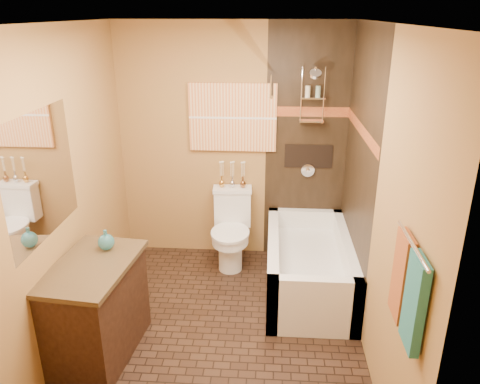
# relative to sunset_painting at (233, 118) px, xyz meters

# --- Properties ---
(floor) EXTENTS (3.00, 3.00, 0.00)m
(floor) POSITION_rel_sunset_painting_xyz_m (-0.00, -1.48, -1.55)
(floor) COLOR black
(floor) RESTS_ON ground
(wall_left) EXTENTS (0.02, 3.00, 2.50)m
(wall_left) POSITION_rel_sunset_painting_xyz_m (-1.20, -1.48, -0.30)
(wall_left) COLOR #A06D3E
(wall_left) RESTS_ON floor
(wall_right) EXTENTS (0.02, 3.00, 2.50)m
(wall_right) POSITION_rel_sunset_painting_xyz_m (1.20, -1.48, -0.30)
(wall_right) COLOR #A06D3E
(wall_right) RESTS_ON floor
(wall_back) EXTENTS (2.40, 0.02, 2.50)m
(wall_back) POSITION_rel_sunset_painting_xyz_m (-0.00, 0.02, -0.30)
(wall_back) COLOR #A06D3E
(wall_back) RESTS_ON floor
(wall_front) EXTENTS (2.40, 0.02, 2.50)m
(wall_front) POSITION_rel_sunset_painting_xyz_m (-0.00, -2.98, -0.30)
(wall_front) COLOR #A06D3E
(wall_front) RESTS_ON floor
(ceiling) EXTENTS (3.00, 3.00, 0.00)m
(ceiling) POSITION_rel_sunset_painting_xyz_m (-0.00, -1.48, 0.95)
(ceiling) COLOR silver
(ceiling) RESTS_ON wall_back
(alcove_tile_back) EXTENTS (0.85, 0.01, 2.50)m
(alcove_tile_back) POSITION_rel_sunset_painting_xyz_m (0.77, 0.01, -0.30)
(alcove_tile_back) COLOR black
(alcove_tile_back) RESTS_ON wall_back
(alcove_tile_right) EXTENTS (0.01, 1.50, 2.50)m
(alcove_tile_right) POSITION_rel_sunset_painting_xyz_m (1.18, -0.73, -0.30)
(alcove_tile_right) COLOR black
(alcove_tile_right) RESTS_ON wall_right
(mosaic_band_back) EXTENTS (0.85, 0.01, 0.10)m
(mosaic_band_back) POSITION_rel_sunset_painting_xyz_m (0.77, 0.00, 0.07)
(mosaic_band_back) COLOR maroon
(mosaic_band_back) RESTS_ON alcove_tile_back
(mosaic_band_right) EXTENTS (0.01, 1.50, 0.10)m
(mosaic_band_right) POSITION_rel_sunset_painting_xyz_m (1.17, -0.73, 0.07)
(mosaic_band_right) COLOR maroon
(mosaic_band_right) RESTS_ON alcove_tile_right
(alcove_niche) EXTENTS (0.50, 0.01, 0.25)m
(alcove_niche) POSITION_rel_sunset_painting_xyz_m (0.80, 0.01, -0.40)
(alcove_niche) COLOR black
(alcove_niche) RESTS_ON alcove_tile_back
(shower_fixtures) EXTENTS (0.24, 0.33, 1.16)m
(shower_fixtures) POSITION_rel_sunset_painting_xyz_m (0.80, -0.10, 0.12)
(shower_fixtures) COLOR silver
(shower_fixtures) RESTS_ON floor
(curtain_rod) EXTENTS (0.03, 1.55, 0.03)m
(curtain_rod) POSITION_rel_sunset_painting_xyz_m (0.40, -0.73, 0.47)
(curtain_rod) COLOR silver
(curtain_rod) RESTS_ON wall_back
(towel_bar) EXTENTS (0.02, 0.55, 0.02)m
(towel_bar) POSITION_rel_sunset_painting_xyz_m (1.15, -2.53, -0.10)
(towel_bar) COLOR silver
(towel_bar) RESTS_ON wall_right
(towel_teal) EXTENTS (0.05, 0.22, 0.52)m
(towel_teal) POSITION_rel_sunset_painting_xyz_m (1.16, -2.66, -0.37)
(towel_teal) COLOR #21706D
(towel_teal) RESTS_ON towel_bar
(towel_rust) EXTENTS (0.05, 0.22, 0.52)m
(towel_rust) POSITION_rel_sunset_painting_xyz_m (1.16, -2.40, -0.37)
(towel_rust) COLOR #97461B
(towel_rust) RESTS_ON towel_bar
(sunset_painting) EXTENTS (0.90, 0.04, 0.70)m
(sunset_painting) POSITION_rel_sunset_painting_xyz_m (0.00, 0.00, 0.00)
(sunset_painting) COLOR orange
(sunset_painting) RESTS_ON wall_back
(vanity_mirror) EXTENTS (0.01, 1.00, 0.90)m
(vanity_mirror) POSITION_rel_sunset_painting_xyz_m (-1.19, -1.76, -0.05)
(vanity_mirror) COLOR white
(vanity_mirror) RESTS_ON wall_left
(bathtub) EXTENTS (0.80, 1.50, 0.55)m
(bathtub) POSITION_rel_sunset_painting_xyz_m (0.80, -0.73, -1.33)
(bathtub) COLOR white
(bathtub) RESTS_ON floor
(toilet) EXTENTS (0.42, 0.62, 0.81)m
(toilet) POSITION_rel_sunset_painting_xyz_m (0.00, -0.27, -1.14)
(toilet) COLOR white
(toilet) RESTS_ON floor
(vanity) EXTENTS (0.65, 0.97, 0.81)m
(vanity) POSITION_rel_sunset_painting_xyz_m (-0.93, -1.76, -1.15)
(vanity) COLOR black
(vanity) RESTS_ON floor
(teal_bottle) EXTENTS (0.15, 0.15, 0.21)m
(teal_bottle) POSITION_rel_sunset_painting_xyz_m (-0.88, -1.52, -0.66)
(teal_bottle) COLOR teal
(teal_bottle) RESTS_ON vanity
(bud_vases) EXTENTS (0.29, 0.06, 0.28)m
(bud_vases) POSITION_rel_sunset_painting_xyz_m (0.00, -0.09, -0.58)
(bud_vases) COLOR gold
(bud_vases) RESTS_ON toilet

